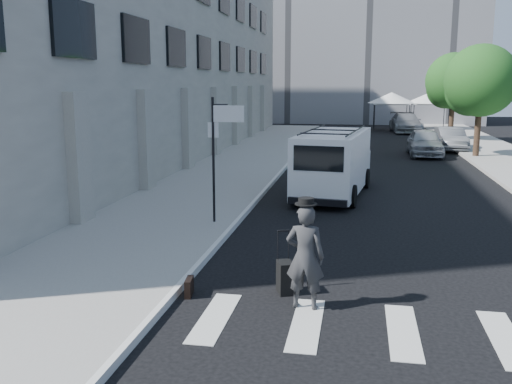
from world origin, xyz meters
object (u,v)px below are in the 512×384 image
at_px(suitcase, 285,277).
at_px(parked_car_b, 450,139).
at_px(businessman, 305,257).
at_px(cargo_van, 334,162).
at_px(briefcase, 189,287).
at_px(parked_car_c, 406,123).
at_px(parked_car_a, 425,142).

xyz_separation_m(suitcase, parked_car_b, (6.75, 25.24, 0.37)).
height_order(businessman, cargo_van, cargo_van).
distance_m(briefcase, cargo_van, 10.90).
bearing_deg(parked_car_c, suitcase, -101.86).
bearing_deg(parked_car_b, cargo_van, -115.05).
height_order(briefcase, cargo_van, cargo_van).
bearing_deg(parked_car_a, suitcase, -102.19).
bearing_deg(parked_car_c, cargo_van, -103.70).
relative_size(businessman, cargo_van, 0.31).
distance_m(businessman, parked_car_c, 38.49).
bearing_deg(suitcase, parked_car_c, 62.02).
bearing_deg(briefcase, parked_car_a, 66.13).
bearing_deg(suitcase, businessman, -77.34).
relative_size(suitcase, cargo_van, 0.19).
bearing_deg(cargo_van, briefcase, -94.79).
bearing_deg(briefcase, parked_car_c, 72.44).
bearing_deg(businessman, parked_car_c, -92.40).
height_order(businessman, parked_car_c, businessman).
distance_m(businessman, briefcase, 2.39).
height_order(parked_car_a, parked_car_b, parked_car_a).
relative_size(suitcase, parked_car_b, 0.29).
bearing_deg(parked_car_a, businessman, -100.76).
bearing_deg(suitcase, briefcase, 174.23).
xyz_separation_m(businessman, parked_car_c, (4.61, 38.22, -0.18)).
xyz_separation_m(businessman, briefcase, (-2.25, 0.22, -0.80)).
xyz_separation_m(briefcase, parked_car_c, (6.85, 38.00, 0.62)).
distance_m(suitcase, cargo_van, 10.20).
xyz_separation_m(briefcase, parked_car_b, (8.55, 25.71, 0.52)).
relative_size(cargo_van, parked_car_b, 1.50).
bearing_deg(businessman, briefcase, -1.11).
bearing_deg(cargo_van, businessman, -82.84).
distance_m(businessman, cargo_van, 10.84).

